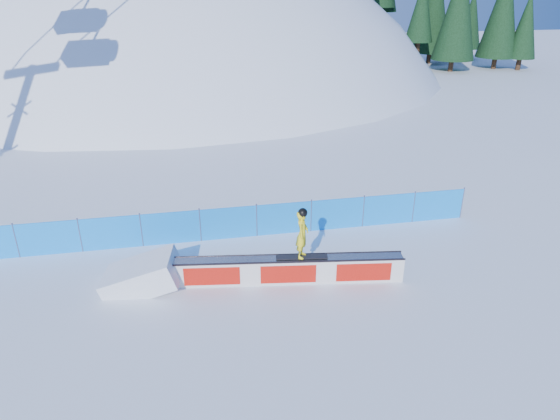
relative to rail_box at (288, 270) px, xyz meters
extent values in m
plane|color=white|center=(-3.46, -1.31, -0.41)|extent=(160.00, 160.00, 0.00)
sphere|color=silver|center=(-3.46, 40.69, -18.41)|extent=(64.00, 64.00, 64.00)
cylinder|color=#322014|center=(18.72, 42.52, 5.18)|extent=(0.50, 0.50, 1.40)
cylinder|color=#322014|center=(17.94, 36.69, 5.64)|extent=(0.50, 0.50, 1.40)
cylinder|color=#322014|center=(20.83, 38.58, 2.91)|extent=(0.50, 0.50, 1.40)
cylinder|color=#322014|center=(21.47, 35.21, 1.49)|extent=(0.50, 0.50, 1.40)
cylinder|color=#322014|center=(25.01, 44.50, 0.19)|extent=(0.50, 0.50, 1.40)
cone|color=black|center=(25.01, 44.50, 4.90)|extent=(3.62, 3.62, 8.23)
cylinder|color=#322014|center=(25.90, 42.81, 0.19)|extent=(0.50, 0.50, 1.40)
cone|color=black|center=(25.90, 42.81, 3.88)|extent=(2.72, 2.72, 6.18)
cylinder|color=#322014|center=(28.68, 44.51, 0.19)|extent=(0.50, 0.50, 1.40)
cone|color=black|center=(28.68, 44.51, 5.77)|extent=(4.39, 4.39, 9.98)
cylinder|color=#322014|center=(28.18, 41.34, 0.19)|extent=(0.50, 0.50, 1.40)
cone|color=black|center=(28.18, 41.34, 4.00)|extent=(2.83, 2.83, 6.43)
cylinder|color=#322014|center=(29.92, 39.16, 0.19)|extent=(0.50, 0.50, 1.40)
cone|color=black|center=(29.92, 39.16, 3.96)|extent=(2.80, 2.80, 6.35)
cylinder|color=#322014|center=(33.81, 44.28, 0.19)|extent=(0.50, 0.50, 1.40)
cone|color=black|center=(33.81, 44.28, 5.52)|extent=(4.17, 4.17, 9.47)
cube|color=#0D85F4|center=(-3.46, 3.19, 0.19)|extent=(22.00, 0.03, 1.20)
cylinder|color=#3F4A72|center=(-8.46, 3.19, 0.24)|extent=(0.05, 0.05, 1.30)
cylinder|color=#3F4A72|center=(-6.46, 3.19, 0.24)|extent=(0.05, 0.05, 1.30)
cylinder|color=#3F4A72|center=(-4.46, 3.19, 0.24)|extent=(0.05, 0.05, 1.30)
cylinder|color=#3F4A72|center=(-2.46, 3.19, 0.24)|extent=(0.05, 0.05, 1.30)
cylinder|color=#3F4A72|center=(-0.46, 3.19, 0.24)|extent=(0.05, 0.05, 1.30)
cylinder|color=#3F4A72|center=(1.54, 3.19, 0.24)|extent=(0.05, 0.05, 1.30)
cylinder|color=#3F4A72|center=(3.54, 3.19, 0.24)|extent=(0.05, 0.05, 1.30)
cylinder|color=#3F4A72|center=(5.54, 3.19, 0.24)|extent=(0.05, 0.05, 1.30)
cylinder|color=#3F4A72|center=(7.54, 3.19, 0.24)|extent=(0.05, 0.05, 1.30)
cube|color=silver|center=(0.00, 0.00, -0.02)|extent=(7.00, 1.43, 0.79)
cube|color=#979AA5|center=(0.00, 0.00, 0.39)|extent=(6.94, 1.44, 0.04)
cube|color=black|center=(-0.03, -0.23, 0.40)|extent=(6.94, 1.03, 0.05)
cube|color=black|center=(0.03, 0.23, 0.40)|extent=(6.94, 1.03, 0.05)
cube|color=red|center=(-0.03, -0.23, -0.02)|extent=(6.59, 0.97, 0.59)
cube|color=red|center=(0.03, 0.23, -0.02)|extent=(6.59, 0.97, 0.59)
cube|color=black|center=(0.41, -0.06, 0.44)|extent=(1.56, 0.49, 0.03)
imported|color=yellow|center=(0.41, -0.06, 1.20)|extent=(0.56, 0.65, 1.49)
sphere|color=black|center=(0.41, -0.06, 1.90)|extent=(0.28, 0.28, 0.28)
camera|label=1|loc=(-2.75, -12.70, 7.91)|focal=32.00mm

